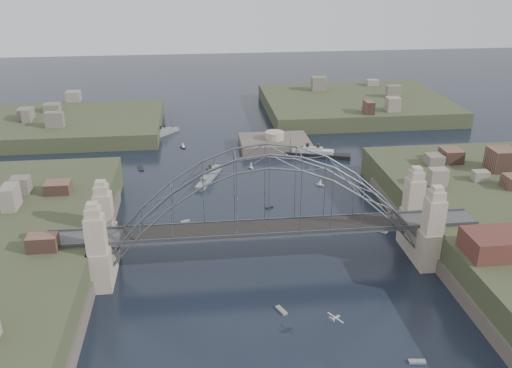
% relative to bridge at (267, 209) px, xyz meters
% --- Properties ---
extents(ground, '(500.00, 500.00, 0.00)m').
position_rel_bridge_xyz_m(ground, '(0.00, 0.00, -12.32)').
color(ground, black).
rests_on(ground, ground).
extents(bridge, '(84.00, 13.80, 24.60)m').
position_rel_bridge_xyz_m(bridge, '(0.00, 0.00, 0.00)').
color(bridge, '#454547').
rests_on(bridge, ground).
extents(headland_nw, '(60.00, 45.00, 9.00)m').
position_rel_bridge_xyz_m(headland_nw, '(-55.00, 95.00, -11.82)').
color(headland_nw, '#373E25').
rests_on(headland_nw, ground).
extents(headland_ne, '(70.00, 55.00, 9.50)m').
position_rel_bridge_xyz_m(headland_ne, '(50.00, 110.00, -11.57)').
color(headland_ne, '#373E25').
rests_on(headland_ne, ground).
extents(fort_island, '(22.00, 16.00, 9.40)m').
position_rel_bridge_xyz_m(fort_island, '(12.00, 70.00, -12.66)').
color(fort_island, '#524941').
rests_on(fort_island, ground).
extents(naval_cruiser_near, '(8.08, 16.76, 5.11)m').
position_rel_bridge_xyz_m(naval_cruiser_near, '(-9.78, 46.11, -11.53)').
color(naval_cruiser_near, gray).
rests_on(naval_cruiser_near, ground).
extents(naval_cruiser_far, '(10.87, 11.77, 4.76)m').
position_rel_bridge_xyz_m(naval_cruiser_far, '(-24.01, 87.55, -11.58)').
color(naval_cruiser_far, gray).
rests_on(naval_cruiser_far, ground).
extents(ocean_liner, '(22.87, 10.23, 5.66)m').
position_rel_bridge_xyz_m(ocean_liner, '(22.48, 60.81, -11.45)').
color(ocean_liner, black).
rests_on(ocean_liner, ground).
extents(aeroplane, '(2.10, 3.08, 0.50)m').
position_rel_bridge_xyz_m(aeroplane, '(7.60, -24.54, -7.77)').
color(aeroplane, '#B6BABF').
extents(small_boat_a, '(2.30, 1.48, 0.45)m').
position_rel_bridge_xyz_m(small_boat_a, '(-16.30, 20.69, -12.17)').
color(small_boat_a, silver).
rests_on(small_boat_a, ground).
extents(small_boat_b, '(2.02, 1.25, 0.45)m').
position_rel_bridge_xyz_m(small_boat_b, '(4.23, 25.90, -12.17)').
color(small_boat_b, silver).
rests_on(small_boat_b, ground).
extents(small_boat_c, '(1.92, 2.85, 0.45)m').
position_rel_bridge_xyz_m(small_boat_c, '(0.54, -15.64, -12.17)').
color(small_boat_c, silver).
rests_on(small_boat_c, ground).
extents(small_boat_d, '(2.30, 2.01, 2.38)m').
position_rel_bridge_xyz_m(small_boat_d, '(19.71, 38.10, -11.44)').
color(small_boat_d, silver).
rests_on(small_boat_d, ground).
extents(small_boat_e, '(2.01, 4.19, 0.45)m').
position_rel_bridge_xyz_m(small_boat_e, '(-29.19, 56.30, -12.17)').
color(small_boat_e, silver).
rests_on(small_boat_e, ground).
extents(small_boat_f, '(1.47, 1.81, 2.38)m').
position_rel_bridge_xyz_m(small_boat_f, '(2.60, 52.88, -11.33)').
color(small_boat_f, silver).
rests_on(small_boat_f, ground).
extents(small_boat_g, '(2.66, 1.17, 0.45)m').
position_rel_bridge_xyz_m(small_boat_g, '(19.17, -30.88, -12.17)').
color(small_boat_g, silver).
rests_on(small_boat_g, ground).
extents(small_boat_h, '(1.81, 1.69, 2.38)m').
position_rel_bridge_xyz_m(small_boat_h, '(-17.17, 73.17, -11.36)').
color(small_boat_h, silver).
rests_on(small_boat_h, ground).
extents(small_boat_i, '(2.35, 2.45, 0.45)m').
position_rel_bridge_xyz_m(small_boat_i, '(27.70, 10.79, -12.17)').
color(small_boat_i, silver).
rests_on(small_boat_i, ground).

